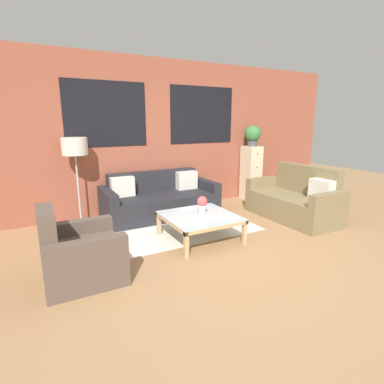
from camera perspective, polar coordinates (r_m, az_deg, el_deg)
The scene contains 11 objects.
ground_plane at distance 4.02m, azimuth 7.34°, elevation -11.53°, with size 16.00×16.00×0.00m, color #9E754C.
wall_back_brick at distance 5.81m, azimuth -6.54°, elevation 10.55°, with size 8.40×0.09×2.80m.
rug at distance 4.93m, azimuth -1.94°, elevation -6.60°, with size 2.25×1.49×0.00m.
couch_dark at distance 5.46m, azimuth -6.15°, elevation -1.64°, with size 2.03×0.88×0.78m.
settee_vintage at distance 5.57m, azimuth 19.02°, elevation -1.67°, with size 0.80×1.61×0.92m.
armchair_corner at distance 3.51m, azimuth -20.68°, elevation -11.16°, with size 0.80×0.81×0.84m.
coffee_table at distance 4.33m, azimuth 1.50°, elevation -5.04°, with size 0.98×0.98×0.36m.
floor_lamp at distance 5.15m, azimuth -21.41°, elevation 7.48°, with size 0.40×0.40×1.43m.
drawer_cabinet at distance 6.73m, azimuth 11.15°, elevation 3.64°, with size 0.33×0.39×1.15m.
potted_plant at distance 6.64m, azimuth 11.47°, elevation 10.60°, with size 0.35×0.35×0.44m.
flower_vase at distance 4.32m, azimuth 1.95°, elevation -2.26°, with size 0.15×0.15×0.27m.
Camera 1 is at (-2.15, -2.95, 1.68)m, focal length 28.00 mm.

